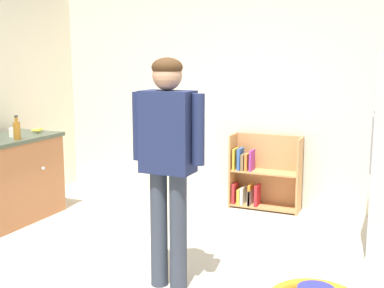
{
  "coord_description": "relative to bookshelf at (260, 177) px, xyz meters",
  "views": [
    {
      "loc": [
        1.64,
        -3.25,
        1.71
      ],
      "look_at": [
        -0.05,
        0.58,
        0.99
      ],
      "focal_mm": 46.24,
      "sensor_mm": 36.0,
      "label": 1
    }
  ],
  "objects": [
    {
      "name": "ground_plane",
      "position": [
        -0.12,
        -2.14,
        -0.36
      ],
      "size": [
        12.0,
        12.0,
        0.0
      ],
      "primitive_type": "plane",
      "color": "#BFB6A4",
      "rests_on": "ground"
    },
    {
      "name": "back_wall",
      "position": [
        -0.12,
        0.19,
        0.99
      ],
      "size": [
        5.2,
        0.06,
        2.7
      ],
      "primitive_type": "cube",
      "color": "beige",
      "rests_on": "ground"
    },
    {
      "name": "bookshelf",
      "position": [
        0.0,
        0.0,
        0.0
      ],
      "size": [
        0.8,
        0.28,
        0.85
      ],
      "color": "tan",
      "rests_on": "ground"
    },
    {
      "name": "standing_person",
      "position": [
        -0.07,
        -2.24,
        0.68
      ],
      "size": [
        0.57,
        0.22,
        1.72
      ],
      "color": "#353E4B",
      "rests_on": "ground"
    },
    {
      "name": "banana_bunch",
      "position": [
        -2.24,
        -1.12,
        0.56
      ],
      "size": [
        0.12,
        0.16,
        0.04
      ],
      "color": "yellow",
      "rests_on": "kitchen_counter"
    },
    {
      "name": "amber_bottle",
      "position": [
        -2.1,
        -1.59,
        0.63
      ],
      "size": [
        0.07,
        0.07,
        0.25
      ],
      "color": "#9E661E",
      "rests_on": "kitchen_counter"
    },
    {
      "name": "white_cup",
      "position": [
        -2.26,
        -1.48,
        0.58
      ],
      "size": [
        0.08,
        0.08,
        0.09
      ],
      "primitive_type": "cylinder",
      "color": "white",
      "rests_on": "kitchen_counter"
    }
  ]
}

